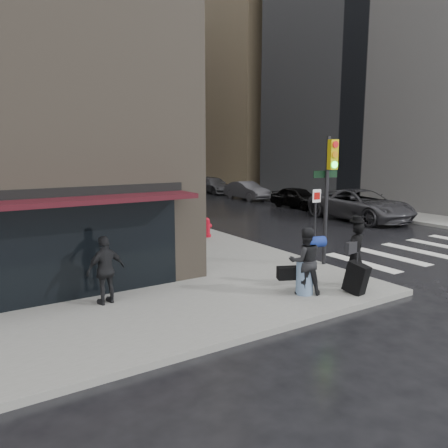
% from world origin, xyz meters
% --- Properties ---
extents(ground, '(140.00, 140.00, 0.00)m').
position_xyz_m(ground, '(0.00, 0.00, 0.00)').
color(ground, black).
rests_on(ground, ground).
extents(sidewalk_left, '(4.00, 50.00, 0.15)m').
position_xyz_m(sidewalk_left, '(0.00, 27.00, 0.07)').
color(sidewalk_left, slate).
rests_on(sidewalk_left, ground).
extents(sidewalk_right, '(3.00, 50.00, 0.15)m').
position_xyz_m(sidewalk_right, '(13.50, 27.00, 0.07)').
color(sidewalk_right, slate).
rests_on(sidewalk_right, ground).
extents(crosswalk, '(8.50, 3.00, 0.01)m').
position_xyz_m(crosswalk, '(7.50, 1.00, 0.00)').
color(crosswalk, silver).
rests_on(crosswalk, ground).
extents(bldg_right_mid, '(22.00, 22.00, 38.00)m').
position_xyz_m(bldg_right_mid, '(26.00, 35.00, 19.00)').
color(bldg_right_mid, '#9C8660').
rests_on(bldg_right_mid, ground).
extents(bldg_right_far, '(22.00, 20.00, 25.00)m').
position_xyz_m(bldg_right_far, '(26.00, 58.00, 12.50)').
color(bldg_right_far, slate).
rests_on(bldg_right_far, ground).
extents(bldg_distant, '(40.00, 12.00, 32.00)m').
position_xyz_m(bldg_distant, '(6.00, 78.00, 16.00)').
color(bldg_distant, slate).
rests_on(bldg_distant, ground).
extents(storefront, '(8.40, 1.11, 2.83)m').
position_xyz_m(storefront, '(-7.00, 1.90, 1.83)').
color(storefront, black).
rests_on(storefront, ground).
extents(man_overcoat, '(1.01, 1.09, 1.95)m').
position_xyz_m(man_overcoat, '(0.82, -1.03, 0.97)').
color(man_overcoat, black).
rests_on(man_overcoat, ground).
extents(man_jeans, '(1.19, 1.03, 1.74)m').
position_xyz_m(man_jeans, '(-0.68, -0.69, 1.02)').
color(man_jeans, black).
rests_on(man_jeans, ground).
extents(man_greycoat, '(1.03, 0.59, 1.66)m').
position_xyz_m(man_greycoat, '(-5.16, 1.33, 0.98)').
color(man_greycoat, black).
rests_on(man_greycoat, ground).
extents(traffic_light, '(1.01, 0.50, 4.06)m').
position_xyz_m(traffic_light, '(1.85, 1.08, 2.77)').
color(traffic_light, black).
rests_on(traffic_light, ground).
extents(fire_hydrant, '(0.48, 0.36, 0.83)m').
position_xyz_m(fire_hydrant, '(0.91, 7.00, 0.52)').
color(fire_hydrant, '#A00919').
rests_on(fire_hydrant, ground).
extents(parked_car_0, '(2.89, 6.03, 1.66)m').
position_xyz_m(parked_car_0, '(10.56, 7.08, 0.83)').
color(parked_car_0, '#3C3C41').
rests_on(parked_car_0, ground).
extents(parked_car_1, '(1.84, 4.09, 1.36)m').
position_xyz_m(parked_car_1, '(11.11, 12.73, 0.68)').
color(parked_car_1, black).
rests_on(parked_car_1, ground).
extents(parked_car_2, '(1.58, 4.18, 1.36)m').
position_xyz_m(parked_car_2, '(11.04, 18.38, 0.68)').
color(parked_car_2, '#515056').
rests_on(parked_car_2, ground).
extents(parked_car_3, '(1.90, 4.63, 1.34)m').
position_xyz_m(parked_car_3, '(11.49, 24.03, 0.67)').
color(parked_car_3, '#4B4B50').
rests_on(parked_car_3, ground).
extents(parked_car_4, '(1.67, 4.11, 1.40)m').
position_xyz_m(parked_car_4, '(10.70, 29.68, 0.70)').
color(parked_car_4, '#4B4B50').
rests_on(parked_car_4, ground).
extents(parked_car_5, '(2.01, 4.87, 1.57)m').
position_xyz_m(parked_car_5, '(11.25, 35.33, 0.78)').
color(parked_car_5, black).
rests_on(parked_car_5, ground).
extents(parked_car_6, '(2.64, 5.24, 1.42)m').
position_xyz_m(parked_car_6, '(11.15, 40.97, 0.71)').
color(parked_car_6, '#3D130C').
rests_on(parked_car_6, ground).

